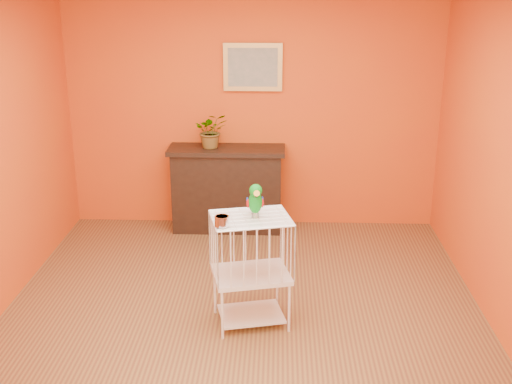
{
  "coord_description": "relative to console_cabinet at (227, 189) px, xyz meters",
  "views": [
    {
      "loc": [
        0.29,
        -4.55,
        2.68
      ],
      "look_at": [
        0.12,
        0.02,
        1.12
      ],
      "focal_mm": 45.0,
      "sensor_mm": 36.0,
      "label": 1
    }
  ],
  "objects": [
    {
      "name": "birdcage",
      "position": [
        0.35,
        -2.0,
        0.01
      ],
      "size": [
        0.68,
        0.58,
        0.91
      ],
      "rotation": [
        0.0,
        0.0,
        0.24
      ],
      "color": "white",
      "rests_on": "ground"
    },
    {
      "name": "ground",
      "position": [
        0.28,
        -2.03,
        -0.46
      ],
      "size": [
        4.5,
        4.5,
        0.0
      ],
      "primitive_type": "plane",
      "color": "brown",
      "rests_on": "ground"
    },
    {
      "name": "feed_cup",
      "position": [
        0.15,
        -2.2,
        0.49
      ],
      "size": [
        0.11,
        0.11,
        0.08
      ],
      "primitive_type": "cylinder",
      "color": "silver",
      "rests_on": "birdcage"
    },
    {
      "name": "parrot",
      "position": [
        0.39,
        -2.0,
        0.59
      ],
      "size": [
        0.14,
        0.25,
        0.28
      ],
      "rotation": [
        0.0,
        0.0,
        0.14
      ],
      "color": "#59544C",
      "rests_on": "birdcage"
    },
    {
      "name": "framed_picture",
      "position": [
        0.28,
        0.19,
        1.29
      ],
      "size": [
        0.62,
        0.04,
        0.5
      ],
      "color": "#B78841",
      "rests_on": "room_shell"
    },
    {
      "name": "potted_plant",
      "position": [
        -0.16,
        0.04,
        0.61
      ],
      "size": [
        0.41,
        0.44,
        0.29
      ],
      "primitive_type": "imported",
      "rotation": [
        0.0,
        0.0,
        0.21
      ],
      "color": "#26722D",
      "rests_on": "console_cabinet"
    },
    {
      "name": "room_shell",
      "position": [
        0.28,
        -2.03,
        1.12
      ],
      "size": [
        4.5,
        4.5,
        4.5
      ],
      "color": "#CC3F13",
      "rests_on": "ground"
    },
    {
      "name": "console_cabinet",
      "position": [
        0.0,
        0.0,
        0.0
      ],
      "size": [
        1.24,
        0.45,
        0.92
      ],
      "color": "black",
      "rests_on": "ground"
    }
  ]
}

